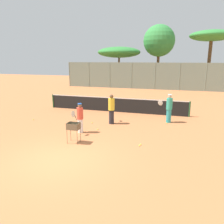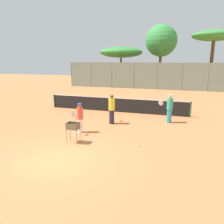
{
  "view_description": "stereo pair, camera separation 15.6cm",
  "coord_description": "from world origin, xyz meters",
  "views": [
    {
      "loc": [
        4.27,
        -6.91,
        3.83
      ],
      "look_at": [
        0.96,
        4.2,
        1.0
      ],
      "focal_mm": 35.0,
      "sensor_mm": 36.0,
      "label": 1
    },
    {
      "loc": [
        4.41,
        -6.86,
        3.83
      ],
      "look_at": [
        0.96,
        4.2,
        1.0
      ],
      "focal_mm": 35.0,
      "sensor_mm": 36.0,
      "label": 2
    }
  ],
  "objects": [
    {
      "name": "player_yellow_shirt",
      "position": [
        0.61,
        5.27,
        0.92
      ],
      "size": [
        0.59,
        0.83,
        1.79
      ],
      "rotation": [
        0.0,
        0.0,
        2.12
      ],
      "color": "#26262D",
      "rests_on": "ground_plane"
    },
    {
      "name": "tennis_ball_5",
      "position": [
        2.84,
        2.25,
        0.03
      ],
      "size": [
        0.07,
        0.07,
        0.07
      ],
      "primitive_type": "sphere",
      "color": "#D1E54C",
      "rests_on": "ground_plane"
    },
    {
      "name": "tennis_ball_6",
      "position": [
        2.87,
        2.39,
        0.03
      ],
      "size": [
        0.07,
        0.07,
        0.07
      ],
      "primitive_type": "sphere",
      "color": "#D1E54C",
      "rests_on": "ground_plane"
    },
    {
      "name": "parked_car",
      "position": [
        -3.79,
        24.61,
        0.66
      ],
      "size": [
        4.2,
        1.7,
        1.6
      ],
      "color": "#B2B7BC",
      "rests_on": "ground_plane"
    },
    {
      "name": "tennis_ball_2",
      "position": [
        -0.56,
        5.02,
        0.03
      ],
      "size": [
        0.07,
        0.07,
        0.07
      ],
      "primitive_type": "sphere",
      "color": "#D1E54C",
      "rests_on": "ground_plane"
    },
    {
      "name": "tree_1",
      "position": [
        8.1,
        24.79,
        6.62
      ],
      "size": [
        5.5,
        5.5,
        7.4
      ],
      "color": "brown",
      "rests_on": "ground_plane"
    },
    {
      "name": "tree_0",
      "position": [
        -4.19,
        25.15,
        4.76
      ],
      "size": [
        6.24,
        6.24,
        5.55
      ],
      "color": "brown",
      "rests_on": "ground_plane"
    },
    {
      "name": "player_white_outfit",
      "position": [
        3.9,
        6.52,
        0.91
      ],
      "size": [
        0.92,
        0.36,
        1.75
      ],
      "rotation": [
        0.0,
        0.0,
        3.29
      ],
      "color": "teal",
      "rests_on": "ground_plane"
    },
    {
      "name": "tennis_ball_4",
      "position": [
        0.22,
        3.91,
        0.03
      ],
      "size": [
        0.07,
        0.07,
        0.07
      ],
      "primitive_type": "sphere",
      "color": "#D1E54C",
      "rests_on": "ground_plane"
    },
    {
      "name": "tennis_ball_1",
      "position": [
        -4.43,
        4.58,
        0.03
      ],
      "size": [
        0.07,
        0.07,
        0.07
      ],
      "primitive_type": "sphere",
      "color": "#D1E54C",
      "rests_on": "ground_plane"
    },
    {
      "name": "ball_cart",
      "position": [
        -0.17,
        1.79,
        0.74
      ],
      "size": [
        0.56,
        0.41,
        0.97
      ],
      "color": "brown",
      "rests_on": "ground_plane"
    },
    {
      "name": "tennis_net",
      "position": [
        0.0,
        8.27,
        0.56
      ],
      "size": [
        10.5,
        0.1,
        1.07
      ],
      "color": "#26592D",
      "rests_on": "ground_plane"
    },
    {
      "name": "tennis_ball_0",
      "position": [
        3.83,
        6.2,
        0.03
      ],
      "size": [
        0.07,
        0.07,
        0.07
      ],
      "primitive_type": "sphere",
      "color": "#D1E54C",
      "rests_on": "ground_plane"
    },
    {
      "name": "back_fence",
      "position": [
        -0.0,
        21.52,
        1.69
      ],
      "size": [
        21.16,
        0.08,
        3.38
      ],
      "color": "gray",
      "rests_on": "ground_plane"
    },
    {
      "name": "tree_2",
      "position": [
        1.33,
        27.25,
        6.39
      ],
      "size": [
        4.59,
        4.59,
        8.72
      ],
      "color": "brown",
      "rests_on": "ground_plane"
    },
    {
      "name": "ground_plane",
      "position": [
        0.0,
        0.0,
        0.0
      ],
      "size": [
        80.0,
        80.0,
        0.0
      ],
      "primitive_type": "plane",
      "color": "#C67242"
    },
    {
      "name": "player_red_cap",
      "position": [
        -0.5,
        3.21,
        0.83
      ],
      "size": [
        0.37,
        0.85,
        1.59
      ],
      "rotation": [
        0.0,
        0.0,
        4.43
      ],
      "color": "white",
      "rests_on": "ground_plane"
    }
  ]
}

